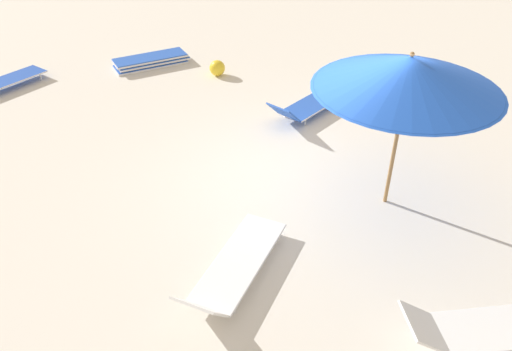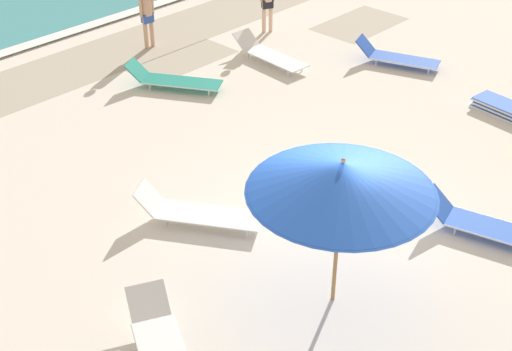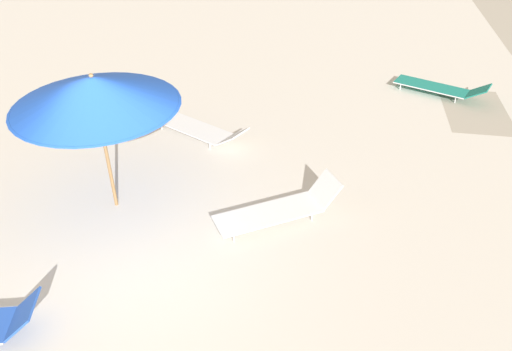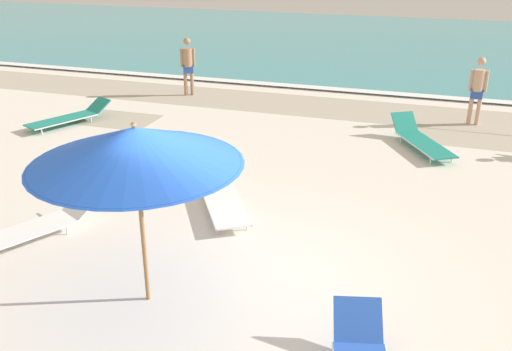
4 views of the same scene
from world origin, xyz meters
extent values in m
cube|color=silver|center=(0.00, 0.00, -0.08)|extent=(60.00, 60.00, 0.16)
cylinder|color=#9E7547|center=(-1.12, -0.76, 1.11)|extent=(0.06, 0.06, 2.22)
cone|color=blue|center=(-1.12, -0.76, 2.22)|extent=(2.66, 2.66, 0.47)
cylinder|color=#163D95|center=(-1.12, -0.76, 1.99)|extent=(2.58, 2.58, 0.01)
sphere|color=#9E7547|center=(-1.12, -0.76, 2.48)|extent=(0.07, 0.07, 0.07)
cube|color=blue|center=(6.23, 0.00, 0.06)|extent=(0.80, 1.86, 0.03)
cube|color=silver|center=(6.23, 0.00, 0.03)|extent=(0.81, 1.89, 0.04)
cube|color=blue|center=(6.23, -0.06, 0.14)|extent=(0.80, 1.86, 0.03)
cube|color=silver|center=(6.23, -0.06, 0.11)|extent=(0.81, 1.89, 0.04)
cube|color=blue|center=(6.23, 0.00, 0.23)|extent=(0.80, 1.86, 0.03)
cube|color=silver|center=(6.23, 0.00, 0.20)|extent=(0.81, 1.89, 0.04)
cube|color=white|center=(-1.08, 2.00, 0.17)|extent=(1.48, 1.88, 0.03)
cylinder|color=silver|center=(-1.34, 1.84, 0.17)|extent=(0.99, 1.58, 0.03)
cylinder|color=silver|center=(-0.83, 2.16, 0.17)|extent=(0.99, 1.58, 0.03)
cube|color=white|center=(-1.66, 2.93, 0.39)|extent=(0.68, 0.61, 0.45)
cylinder|color=silver|center=(-0.92, 1.26, 0.08)|extent=(0.03, 0.03, 0.16)
cylinder|color=silver|center=(-0.49, 1.52, 0.08)|extent=(0.03, 0.03, 0.16)
cylinder|color=silver|center=(-1.68, 2.48, 0.08)|extent=(0.03, 0.03, 0.16)
cylinder|color=silver|center=(-1.24, 2.75, 0.08)|extent=(0.03, 0.03, 0.16)
cube|color=blue|center=(1.99, -1.90, 0.17)|extent=(1.03, 1.90, 0.03)
cylinder|color=silver|center=(1.70, -1.97, 0.17)|extent=(0.48, 1.76, 0.03)
cylinder|color=silver|center=(2.28, -1.82, 0.17)|extent=(0.48, 1.76, 0.03)
cube|color=blue|center=(1.72, -0.83, 0.36)|extent=(0.66, 0.55, 0.40)
cylinder|color=silver|center=(1.92, -2.64, 0.08)|extent=(0.03, 0.03, 0.16)
cylinder|color=silver|center=(2.41, -2.51, 0.08)|extent=(0.03, 0.03, 0.16)
cylinder|color=silver|center=(1.57, -1.28, 0.08)|extent=(0.03, 0.03, 0.16)
cylinder|color=silver|center=(2.06, -1.15, 0.08)|extent=(0.03, 0.03, 0.16)
cube|color=blue|center=(6.91, 3.27, 0.17)|extent=(1.13, 1.81, 0.03)
cylinder|color=silver|center=(6.63, 3.17, 0.17)|extent=(0.59, 1.62, 0.03)
cylinder|color=silver|center=(7.19, 3.37, 0.17)|extent=(0.59, 1.62, 0.03)
cylinder|color=silver|center=(6.89, 2.56, 0.08)|extent=(0.03, 0.03, 0.16)
cylinder|color=silver|center=(7.37, 2.73, 0.08)|extent=(0.03, 0.03, 0.16)
cylinder|color=silver|center=(-3.57, -0.21, 0.17)|extent=(0.88, 1.65, 0.03)
cube|color=white|center=(-3.30, 0.95, 0.33)|extent=(0.73, 0.68, 0.34)
cylinder|color=silver|center=(-3.27, 0.45, 0.08)|extent=(0.03, 0.03, 0.16)
sphere|color=yellow|center=(4.74, -1.09, 0.19)|extent=(0.38, 0.38, 0.38)
camera|label=1|loc=(-5.23, 4.58, 4.96)|focal=35.00mm
camera|label=2|loc=(-7.80, -5.47, 7.48)|focal=50.00mm
camera|label=3|loc=(5.51, 2.86, 5.51)|focal=35.00mm
camera|label=4|loc=(2.30, -6.50, 4.56)|focal=40.00mm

